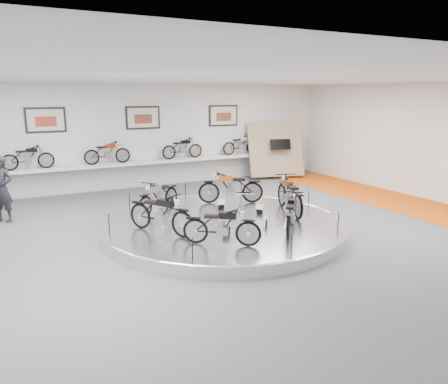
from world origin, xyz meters
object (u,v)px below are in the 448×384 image
bike_b (231,187)px  visitor (2,189)px  bike_e (222,226)px  shelf (147,162)px  bike_d (161,213)px  display_platform (223,226)px  bike_c (158,197)px  bike_a (290,195)px  bike_f (291,213)px

bike_b → visitor: 6.59m
bike_e → shelf: bearing=121.2°
bike_d → display_platform: bearing=68.3°
bike_e → bike_c: bearing=133.2°
bike_c → display_platform: bearing=92.4°
bike_b → bike_e: 3.87m
bike_a → bike_b: size_ratio=1.05×
shelf → bike_b: bearing=-76.9°
visitor → bike_d: bearing=-11.3°
bike_c → bike_d: 1.89m
bike_c → visitor: bearing=-65.1°
display_platform → bike_b: size_ratio=3.79×
bike_b → bike_c: 2.35m
bike_f → bike_c: bearing=75.4°
bike_c → bike_e: size_ratio=1.07×
bike_e → visitor: visitor is taller
display_platform → bike_a: size_ratio=3.61×
shelf → bike_c: bearing=-104.4°
bike_d → bike_e: 1.69m
bike_b → visitor: visitor is taller
bike_b → bike_e: bike_b is taller
bike_c → bike_b: bearing=145.6°
bike_b → visitor: (-6.23, 2.13, 0.16)m
bike_e → bike_f: 1.91m
bike_a → bike_e: 3.33m
bike_a → bike_b: (-0.93, 1.76, -0.03)m
bike_b → bike_a: bearing=142.7°
shelf → bike_a: size_ratio=6.20×
bike_c → bike_d: size_ratio=0.95×
bike_f → visitor: visitor is taller
bike_d → bike_f: size_ratio=1.06×
bike_b → visitor: bearing=6.0°
bike_b → bike_c: bike_b is taller
bike_a → bike_c: (-3.27, 1.71, -0.05)m
visitor → bike_a: bearing=10.5°
shelf → bike_f: size_ratio=6.94×
bike_a → bike_d: bike_a is taller
bike_f → visitor: bearing=89.1°
bike_b → shelf: bearing=-52.0°
shelf → visitor: (-5.12, -2.63, -0.04)m
bike_c → bike_e: bike_c is taller
shelf → bike_b: bike_b is taller
bike_b → display_platform: bearing=80.6°
bike_f → visitor: 8.14m
bike_d → visitor: bearing=-169.3°
bike_a → bike_b: bike_a is taller
bike_d → visitor: size_ratio=0.88×
display_platform → shelf: bearing=90.0°
bike_e → visitor: (-4.20, 5.43, 0.22)m
shelf → bike_d: bearing=-105.3°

